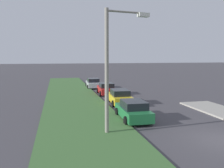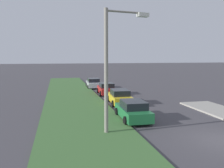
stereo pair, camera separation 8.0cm
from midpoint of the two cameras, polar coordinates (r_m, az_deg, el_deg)
ground at (r=14.96m, az=25.60°, el=-12.35°), size 300.00×300.00×0.00m
grass_median at (r=21.51m, az=-8.39°, el=-5.86°), size 60.00×6.00×0.12m
parked_car_green at (r=17.65m, az=5.23°, el=-6.42°), size 4.35×2.12×1.47m
parked_car_yellow at (r=23.35m, az=1.96°, el=-3.16°), size 4.38×2.18×1.47m
parked_car_red at (r=29.24m, az=-1.29°, el=-1.15°), size 4.37×2.16×1.47m
parked_car_silver at (r=35.41m, az=-4.49°, el=0.21°), size 4.36×2.13×1.47m
streetlight at (r=13.99m, az=0.10°, el=5.36°), size 0.67×2.87×7.50m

